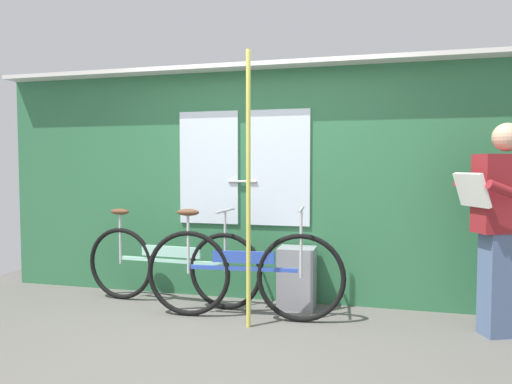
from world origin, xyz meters
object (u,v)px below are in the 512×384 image
Objects in this scene: passenger_reading_newspaper at (503,224)px; handrail_pole at (248,190)px; bicycle_near_door at (170,265)px; trash_bin_by_wall at (297,278)px; bicycle_leaning_behind at (243,273)px.

handrail_pole is (-1.93, -0.30, 0.25)m from passenger_reading_newspaper.
handrail_pole reaches higher than passenger_reading_newspaper.
trash_bin_by_wall is (1.18, 0.16, -0.09)m from bicycle_near_door.
bicycle_leaning_behind is 0.59m from trash_bin_by_wall.
handrail_pole is (-0.30, -0.60, 0.83)m from trash_bin_by_wall.
handrail_pole is at bearing -116.42° from trash_bin_by_wall.
handrail_pole is at bearing -65.72° from bicycle_leaning_behind.
trash_bin_by_wall is (0.40, 0.41, -0.11)m from bicycle_leaning_behind.
handrail_pole is (0.10, -0.19, 0.71)m from bicycle_leaning_behind.
bicycle_leaning_behind is (0.78, -0.25, 0.02)m from bicycle_near_door.
passenger_reading_newspaper is 0.73× the size of handrail_pole.
bicycle_near_door is 0.81× the size of handrail_pole.
passenger_reading_newspaper is at bearing 8.72° from handrail_pole.
trash_bin_by_wall is (-1.63, 0.30, -0.58)m from passenger_reading_newspaper.
trash_bin_by_wall is 0.25× the size of handrail_pole.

